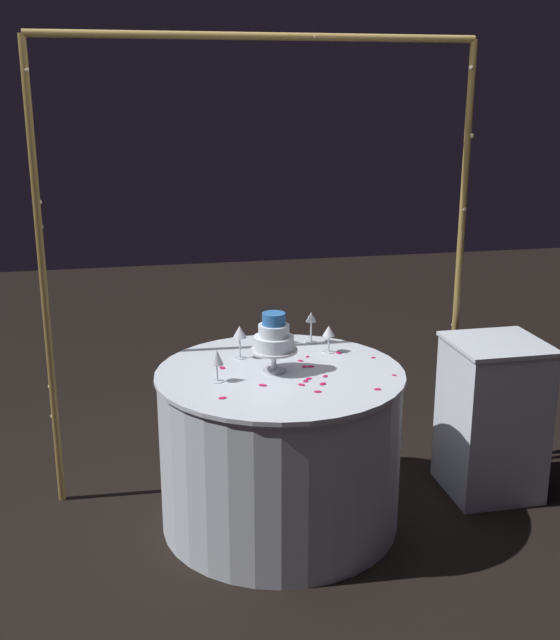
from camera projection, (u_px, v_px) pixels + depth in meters
name	position (u px, v px, depth m)	size (l,w,h in m)	color
ground_plane	(280.00, 520.00, 3.85)	(12.00, 12.00, 0.00)	black
decorative_arch	(262.00, 203.00, 3.83)	(2.17, 0.06, 2.29)	olive
main_table	(280.00, 448.00, 3.74)	(1.16, 1.16, 0.77)	silver
side_table	(492.00, 417.00, 4.03)	(0.46, 0.46, 0.82)	silver
tiered_cake	(274.00, 338.00, 3.59)	(0.22, 0.22, 0.28)	silver
wine_glass_0	(273.00, 321.00, 4.00)	(0.06, 0.06, 0.17)	silver
wine_glass_1	(240.00, 333.00, 3.78)	(0.07, 0.07, 0.16)	silver
wine_glass_2	(217.00, 358.00, 3.47)	(0.06, 0.06, 0.15)	silver
wine_glass_3	(329.00, 332.00, 3.87)	(0.06, 0.06, 0.14)	silver
wine_glass_4	(311.00, 319.00, 4.01)	(0.06, 0.06, 0.16)	silver
rose_petal_0	(318.00, 392.00, 3.38)	(0.03, 0.02, 0.00)	#C61951
rose_petal_1	(222.00, 398.00, 3.31)	(0.04, 0.03, 0.00)	#C61951
rose_petal_2	(301.00, 385.00, 3.46)	(0.03, 0.02, 0.00)	#C61951
rose_petal_3	(339.00, 353.00, 3.88)	(0.04, 0.03, 0.00)	#C61951
rose_petal_4	(310.00, 366.00, 3.69)	(0.04, 0.03, 0.00)	#C61951
rose_petal_5	(307.00, 356.00, 3.83)	(0.03, 0.02, 0.00)	#C61951
rose_petal_6	(306.00, 381.00, 3.51)	(0.03, 0.02, 0.00)	#C61951
rose_petal_7	(263.00, 385.00, 3.46)	(0.04, 0.03, 0.00)	#C61951
rose_petal_8	(373.00, 358.00, 3.81)	(0.02, 0.02, 0.00)	#C61951
rose_petal_9	(325.00, 376.00, 3.56)	(0.03, 0.02, 0.00)	#C61951
rose_petal_10	(309.00, 379.00, 3.53)	(0.03, 0.02, 0.00)	#C61951
rose_petal_11	(323.00, 384.00, 3.47)	(0.04, 0.03, 0.00)	#C61951
rose_petal_12	(304.00, 367.00, 3.69)	(0.03, 0.02, 0.00)	#C61951
rose_petal_13	(301.00, 361.00, 3.77)	(0.03, 0.02, 0.00)	#C61951
rose_petal_14	(222.00, 368.00, 3.67)	(0.04, 0.03, 0.00)	#C61951
rose_petal_15	(378.00, 389.00, 3.41)	(0.03, 0.02, 0.00)	#C61951
rose_petal_16	(394.00, 375.00, 3.58)	(0.02, 0.02, 0.00)	#C61951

